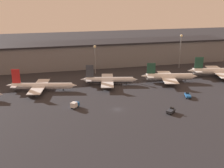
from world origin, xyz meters
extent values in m
plane|color=#26262B|center=(0.00, 0.00, 0.00)|extent=(600.00, 600.00, 0.00)
cube|color=slate|center=(0.00, 89.00, 8.56)|extent=(222.04, 24.10, 17.13)
cube|color=black|center=(0.00, 89.00, 17.73)|extent=(222.04, 26.10, 1.20)
cylinder|color=silver|center=(-34.54, 36.61, 3.10)|extent=(33.70, 10.70, 3.27)
cylinder|color=silver|center=(-34.54, 36.61, 2.53)|extent=(31.94, 9.85, 2.78)
cone|color=silver|center=(-17.10, 32.64, 3.10)|extent=(4.51, 3.90, 3.10)
cone|color=silver|center=(-52.14, 40.63, 3.35)|extent=(5.39, 3.80, 2.78)
cube|color=red|center=(-48.39, 39.77, 8.77)|extent=(4.55, 1.41, 8.06)
cube|color=silver|center=(-49.05, 39.92, 3.59)|extent=(5.44, 10.62, 0.24)
cube|color=silver|center=(-36.19, 36.99, 2.69)|extent=(13.27, 29.08, 0.36)
cylinder|color=gray|center=(-33.45, 44.46, 1.55)|extent=(3.90, 2.55, 1.80)
cylinder|color=gray|center=(-36.95, 29.07, 1.55)|extent=(3.90, 2.55, 1.80)
cylinder|color=black|center=(-23.00, 33.98, 0.73)|extent=(0.50, 0.50, 1.47)
cylinder|color=black|center=(-35.90, 38.26, 0.73)|extent=(0.50, 0.50, 1.47)
cylinder|color=black|center=(-36.48, 35.71, 0.73)|extent=(0.50, 0.50, 1.47)
cylinder|color=silver|center=(5.42, 38.71, 3.11)|extent=(28.49, 9.52, 3.28)
cylinder|color=#333842|center=(5.42, 38.71, 2.54)|extent=(26.99, 8.73, 2.78)
cone|color=silver|center=(20.26, 35.33, 3.11)|extent=(4.53, 3.91, 3.11)
cone|color=silver|center=(-9.58, 42.13, 3.36)|extent=(5.41, 3.81, 2.78)
cube|color=#333842|center=(-6.24, 41.37, 8.56)|extent=(4.56, 1.41, 7.61)
cube|color=silver|center=(-6.79, 41.50, 3.60)|extent=(5.49, 10.81, 0.24)
cube|color=silver|center=(4.03, 39.03, 2.70)|extent=(13.41, 29.60, 0.36)
cylinder|color=gray|center=(6.65, 46.68, 1.55)|extent=(3.91, 2.56, 1.80)
cylinder|color=gray|center=(3.08, 31.00, 1.55)|extent=(3.91, 2.56, 1.80)
cylinder|color=black|center=(15.14, 36.50, 0.74)|extent=(0.50, 0.50, 1.47)
cylinder|color=black|center=(4.33, 40.31, 0.74)|extent=(0.50, 0.50, 1.47)
cylinder|color=black|center=(3.74, 37.75, 0.74)|extent=(0.50, 0.50, 1.47)
cylinder|color=white|center=(43.29, 35.26, 3.59)|extent=(28.37, 9.96, 3.78)
cylinder|color=#ADB2B7|center=(43.29, 35.26, 2.93)|extent=(26.87, 9.09, 3.21)
cone|color=white|center=(58.16, 31.87, 3.59)|extent=(5.22, 4.51, 3.59)
cone|color=white|center=(28.24, 38.69, 3.87)|extent=(6.24, 4.39, 3.21)
cube|color=#1E4738|center=(31.73, 37.90, 8.82)|extent=(5.25, 1.57, 6.68)
cube|color=white|center=(31.18, 38.02, 4.16)|extent=(5.93, 10.70, 0.24)
cube|color=white|center=(41.92, 35.58, 3.12)|extent=(14.35, 29.24, 0.36)
cylinder|color=gray|center=(44.49, 43.06, 1.83)|extent=(4.51, 2.95, 2.08)
cylinder|color=gray|center=(41.00, 27.72, 1.83)|extent=(4.51, 2.95, 2.08)
cylinder|color=black|center=(52.93, 33.07, 0.85)|extent=(0.50, 0.50, 1.70)
cylinder|color=black|center=(42.25, 37.05, 0.85)|extent=(0.50, 0.50, 1.70)
cylinder|color=black|center=(41.58, 34.10, 0.85)|extent=(0.50, 0.50, 1.70)
cylinder|color=white|center=(82.51, 38.04, 3.80)|extent=(38.27, 12.42, 4.00)
cylinder|color=#ADB2B7|center=(82.51, 38.04, 3.10)|extent=(36.26, 11.41, 3.40)
cone|color=white|center=(62.46, 42.62, 4.10)|extent=(6.60, 4.64, 3.40)
cube|color=#1E4738|center=(66.82, 41.62, 9.53)|extent=(5.54, 1.63, 7.48)
cube|color=white|center=(66.07, 41.79, 4.40)|extent=(6.44, 12.04, 0.24)
cube|color=white|center=(80.65, 38.47, 3.30)|extent=(15.63, 32.92, 0.36)
cylinder|color=gray|center=(83.74, 46.88, 1.95)|extent=(4.77, 3.12, 2.20)
cylinder|color=black|center=(81.00, 40.03, 0.90)|extent=(0.50, 0.50, 1.80)
cylinder|color=black|center=(80.29, 36.91, 0.90)|extent=(0.50, 0.50, 1.80)
cube|color=#195199|center=(-18.41, 8.23, 1.59)|extent=(2.77, 2.60, 1.74)
cube|color=silver|center=(-19.97, 6.26, 1.88)|extent=(3.70, 3.77, 2.32)
cylinder|color=black|center=(-19.21, 8.69, 0.45)|extent=(1.03, 1.08, 0.90)
cylinder|color=black|center=(-17.78, 7.56, 0.45)|extent=(1.03, 1.08, 0.90)
cylinder|color=black|center=(-21.06, 6.35, 0.45)|extent=(1.03, 1.08, 0.90)
cylinder|color=black|center=(-19.63, 5.22, 0.45)|extent=(1.03, 1.08, 0.90)
cube|color=#195199|center=(40.64, 6.84, 1.17)|extent=(4.24, 6.49, 0.91)
cube|color=black|center=(41.09, 8.28, 2.03)|extent=(1.92, 1.20, 0.80)
cylinder|color=black|center=(40.30, 8.96, 0.45)|extent=(0.88, 1.04, 0.89)
cylinder|color=black|center=(42.13, 8.39, 0.45)|extent=(0.88, 1.04, 0.89)
cylinder|color=black|center=(39.15, 5.30, 0.45)|extent=(0.88, 1.04, 0.89)
cylinder|color=black|center=(40.97, 4.73, 0.45)|extent=(0.88, 1.04, 0.89)
cube|color=#282D38|center=(22.77, -10.32, 1.26)|extent=(5.42, 5.14, 1.07)
cube|color=black|center=(23.72, -9.51, 2.19)|extent=(1.67, 1.78, 0.80)
cylinder|color=black|center=(23.38, -8.58, 0.45)|extent=(1.09, 1.06, 0.90)
cylinder|color=black|center=(24.59, -10.00, 0.45)|extent=(1.09, 1.06, 0.90)
cylinder|color=black|center=(20.95, -10.65, 0.45)|extent=(1.09, 1.06, 0.90)
cylinder|color=black|center=(22.16, -12.07, 0.45)|extent=(1.09, 1.06, 0.90)
cylinder|color=slate|center=(1.78, 66.46, 9.04)|extent=(0.70, 0.70, 18.08)
sphere|color=beige|center=(1.78, 66.46, 18.68)|extent=(1.80, 1.80, 1.80)
cylinder|color=slate|center=(65.69, 66.46, 11.66)|extent=(0.70, 0.70, 23.32)
sphere|color=beige|center=(65.69, 66.46, 23.92)|extent=(1.80, 1.80, 1.80)
camera|label=1|loc=(-32.33, -119.75, 52.31)|focal=45.00mm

